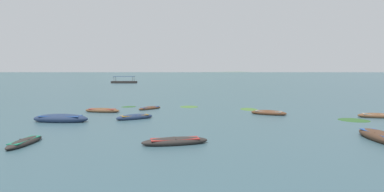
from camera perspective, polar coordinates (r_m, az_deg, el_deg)
The scene contains 17 objects.
ground_plane at distance 1506.54m, azimuth -3.35°, elevation 4.46°, with size 6000.00×6000.00×0.00m, color #385660.
mountain_1 at distance 1824.77m, azimuth -18.08°, elevation 8.98°, with size 810.43×810.43×299.42m, color #56665B.
mountain_2 at distance 2108.51m, azimuth 2.59°, elevation 11.94°, with size 2187.55×2187.55×545.03m, color slate.
rowboat_0 at distance 32.88m, azimuth -16.18°, elevation -2.58°, with size 3.85×1.92×0.54m.
rowboat_1 at distance 32.47m, azimuth 30.73°, elevation -3.14°, with size 3.17×1.79×0.53m.
rowboat_2 at distance 17.94m, azimuth -3.15°, elevation -8.34°, with size 3.96×1.65×0.52m.
rowboat_5 at distance 20.29m, azimuth -28.43°, elevation -7.47°, with size 1.23×3.31×0.42m.
rowboat_6 at distance 27.82m, azimuth -23.01°, elevation -3.87°, with size 4.73×1.98×0.83m.
rowboat_7 at distance 21.98m, azimuth 31.51°, elevation -6.46°, with size 1.53×4.46×0.72m.
rowboat_8 at distance 27.51m, azimuth -10.52°, elevation -3.84°, with size 3.37×2.40×0.56m.
rowboat_9 at distance 30.71m, azimuth 13.91°, elevation -3.02°, with size 3.50×2.54×0.55m.
rowboat_10 at distance 34.29m, azimuth -7.77°, elevation -2.22°, with size 2.70×2.63×0.39m.
ferry_0 at distance 108.74m, azimuth -12.39°, elevation 2.55°, with size 8.77×3.70×2.54m.
weed_patch_0 at distance 36.96m, azimuth -11.58°, elevation -1.97°, with size 1.27×1.77×0.14m, color #2D5628.
weed_patch_1 at distance 36.23m, azimuth -0.54°, elevation -2.01°, with size 2.15×2.29×0.14m, color #477033.
weed_patch_3 at distance 34.45m, azimuth 10.42°, elevation -2.43°, with size 1.86×2.63×0.14m, color #477033.
weed_patch_4 at distance 29.83m, azimuth 27.62°, elevation -3.98°, with size 2.53×2.39×0.14m, color #2D5628.
Camera 1 is at (0.18, -6.53, 4.19)m, focal length 28.98 mm.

